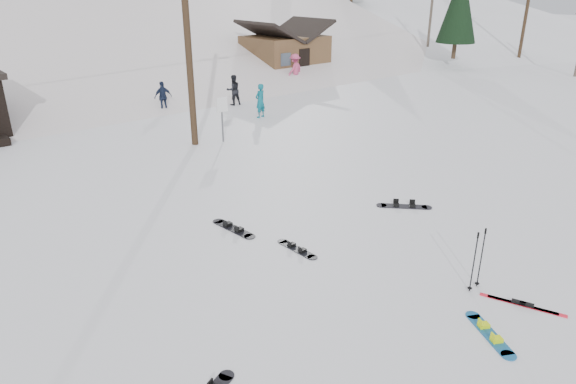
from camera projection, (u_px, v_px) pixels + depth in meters
ground at (478, 330)px, 9.81m from camera, size 200.00×200.00×0.00m
ridge_right at (294, 112)px, 71.98m from camera, size 45.66×93.98×54.59m
treeline_right at (325, 36)px, 60.91m from camera, size 20.00×60.00×10.00m
utility_pole at (187, 24)px, 19.14m from camera, size 2.00×0.26×9.00m
utility_pole_right at (528, 1)px, 40.20m from camera, size 2.00×0.26×9.00m
trail_sign at (222, 111)px, 20.79m from camera, size 0.50×0.09×1.85m
cabin at (285, 54)px, 35.14m from camera, size 5.39×4.40×3.77m
hero_snowboard at (490, 334)px, 9.68m from camera, size 0.84×1.34×0.10m
hero_skis at (522, 304)px, 10.55m from camera, size 0.70×1.59×0.09m
ski_poles at (478, 259)px, 10.87m from camera, size 0.39×0.10×1.41m
board_scatter_b at (233, 228)px, 13.78m from camera, size 0.44×1.60×0.11m
board_scatter_d at (404, 206)px, 15.14m from camera, size 1.21×1.25×0.11m
board_scatter_f at (297, 249)px, 12.74m from camera, size 0.29×1.35×0.09m
skier_teal at (260, 101)px, 24.70m from camera, size 0.66×0.51×1.63m
skier_dark at (233, 90)px, 27.21m from camera, size 0.87×0.73×1.59m
skier_pink at (295, 69)px, 32.51m from camera, size 1.39×1.03×1.92m
skier_navy at (163, 97)px, 25.73m from camera, size 0.94×0.47×1.55m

